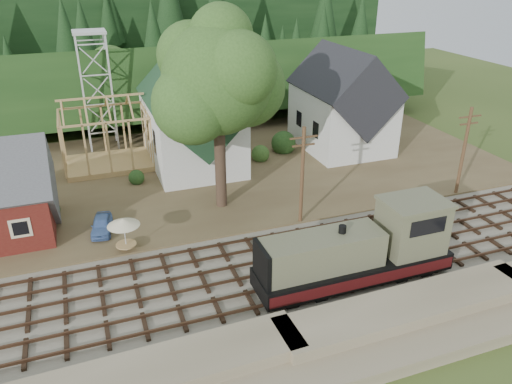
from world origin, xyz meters
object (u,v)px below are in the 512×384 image
object	(u,v)px
car_red	(357,146)
patio_set	(123,224)
car_blue	(102,225)
locomotive	(362,252)

from	to	relation	value
car_red	patio_set	bearing A→B (deg)	140.61
car_blue	car_red	size ratio (longest dim) A/B	0.73
car_blue	car_red	distance (m)	27.82
locomotive	car_blue	bearing A→B (deg)	142.16
locomotive	patio_set	size ratio (longest dim) A/B	5.10
car_red	patio_set	size ratio (longest dim) A/B	1.93
locomotive	car_red	distance (m)	22.99
car_blue	patio_set	xyz separation A→B (m)	(1.39, -3.27, 1.53)
locomotive	car_blue	xyz separation A→B (m)	(-15.16, 11.77, -1.33)
locomotive	car_blue	world-z (taller)	locomotive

